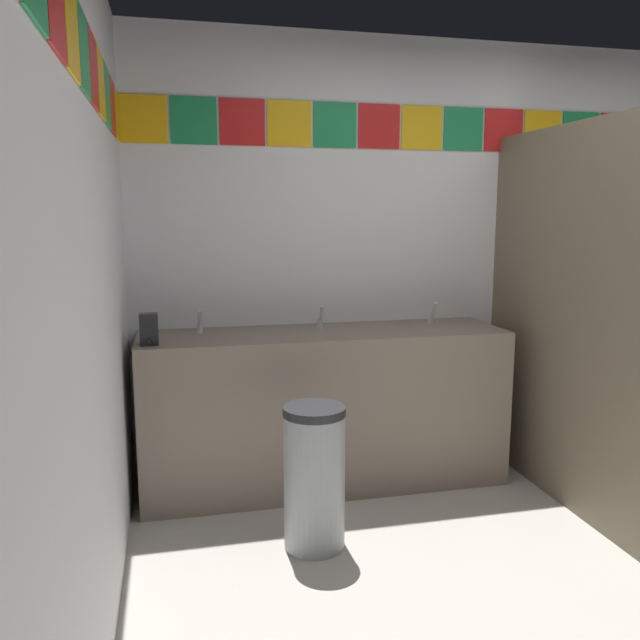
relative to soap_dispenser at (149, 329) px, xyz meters
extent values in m
plane|color=#B2ADA3|center=(1.86, -1.29, -0.97)|extent=(8.78, 8.78, 0.00)
cube|color=silver|center=(1.86, 0.48, 0.31)|extent=(3.99, 0.08, 2.56)
cube|color=yellow|center=(0.00, 0.43, 1.07)|extent=(0.25, 0.01, 0.25)
cube|color=#1E8C4C|center=(0.27, 0.43, 1.07)|extent=(0.25, 0.01, 0.25)
cube|color=red|center=(0.53, 0.43, 1.07)|extent=(0.25, 0.01, 0.25)
cube|color=yellow|center=(0.80, 0.43, 1.07)|extent=(0.25, 0.01, 0.25)
cube|color=#1E8C4C|center=(1.07, 0.43, 1.07)|extent=(0.25, 0.01, 0.25)
cube|color=red|center=(1.33, 0.43, 1.07)|extent=(0.25, 0.01, 0.25)
cube|color=yellow|center=(1.60, 0.43, 1.07)|extent=(0.25, 0.01, 0.25)
cube|color=#1E8C4C|center=(1.86, 0.43, 1.07)|extent=(0.25, 0.01, 0.25)
cube|color=red|center=(2.13, 0.43, 1.07)|extent=(0.25, 0.01, 0.25)
cube|color=yellow|center=(2.40, 0.43, 1.07)|extent=(0.25, 0.01, 0.25)
cube|color=#1E8C4C|center=(2.66, 0.43, 1.07)|extent=(0.25, 0.01, 0.25)
cube|color=red|center=(2.93, 0.43, 1.07)|extent=(0.25, 0.01, 0.25)
cube|color=silver|center=(-0.17, -1.29, 0.31)|extent=(0.08, 3.45, 2.56)
cube|color=yellow|center=(-0.12, -1.29, 1.07)|extent=(0.01, 0.25, 0.25)
cube|color=#1E8C4C|center=(-0.12, -1.02, 1.07)|extent=(0.01, 0.25, 0.25)
cube|color=red|center=(-0.12, -0.76, 1.07)|extent=(0.01, 0.25, 0.25)
cube|color=yellow|center=(-0.12, -0.49, 1.07)|extent=(0.01, 0.25, 0.25)
cube|color=#1E8C4C|center=(-0.12, -0.23, 1.07)|extent=(0.01, 0.25, 0.25)
cube|color=red|center=(-0.12, 0.04, 1.07)|extent=(0.01, 0.25, 0.25)
cube|color=yellow|center=(-0.12, 0.31, 1.07)|extent=(0.01, 0.25, 0.25)
cube|color=gray|center=(0.94, 0.16, -0.52)|extent=(2.04, 0.56, 0.89)
cube|color=gray|center=(0.94, 0.42, -0.12)|extent=(2.04, 0.03, 0.08)
cylinder|color=white|center=(0.26, 0.13, -0.13)|extent=(0.34, 0.34, 0.10)
cylinder|color=white|center=(0.94, 0.13, -0.13)|extent=(0.34, 0.34, 0.10)
cylinder|color=white|center=(1.62, 0.13, -0.13)|extent=(0.34, 0.34, 0.10)
cylinder|color=silver|center=(0.26, 0.27, -0.05)|extent=(0.04, 0.04, 0.05)
cylinder|color=silver|center=(0.26, 0.22, 0.02)|extent=(0.02, 0.06, 0.09)
cylinder|color=silver|center=(0.94, 0.27, -0.05)|extent=(0.04, 0.04, 0.05)
cylinder|color=silver|center=(0.94, 0.22, 0.02)|extent=(0.02, 0.06, 0.09)
cylinder|color=silver|center=(1.62, 0.27, -0.05)|extent=(0.04, 0.04, 0.05)
cylinder|color=silver|center=(1.62, 0.22, 0.02)|extent=(0.02, 0.06, 0.09)
cube|color=black|center=(0.00, 0.00, 0.00)|extent=(0.09, 0.07, 0.16)
cylinder|color=black|center=(0.00, -0.04, -0.06)|extent=(0.02, 0.02, 0.03)
cube|color=#726651|center=(2.13, -0.35, 0.03)|extent=(0.04, 1.58, 1.99)
cylinder|color=white|center=(2.77, 0.02, -0.77)|extent=(0.38, 0.38, 0.40)
torus|color=white|center=(2.77, 0.02, -0.55)|extent=(0.39, 0.39, 0.05)
cube|color=white|center=(2.77, 0.23, -0.40)|extent=(0.34, 0.17, 0.34)
cylinder|color=#999EA3|center=(0.73, -0.53, -0.65)|extent=(0.28, 0.28, 0.64)
cylinder|color=#262628|center=(0.73, -0.53, -0.31)|extent=(0.29, 0.29, 0.04)
camera|label=1|loc=(0.12, -3.27, 0.57)|focal=36.05mm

